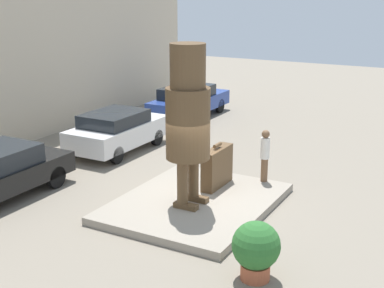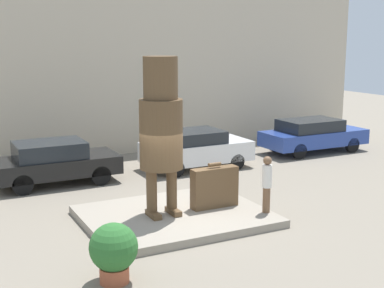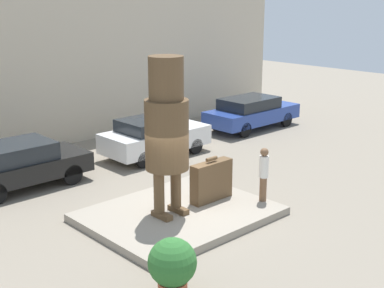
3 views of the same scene
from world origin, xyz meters
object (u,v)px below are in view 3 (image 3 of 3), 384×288
Objects in this scene: giant_suitcase at (211,181)px; parked_car_black at (20,164)px; tourist at (264,172)px; parked_car_white at (155,136)px; statue_figure at (167,125)px; parked_car_blue at (251,112)px; planter_pot at (172,265)px.

giant_suitcase is 0.33× the size of parked_car_black.
tourist is 0.38× the size of parked_car_black.
giant_suitcase is 0.33× the size of parked_car_white.
statue_figure is 3.30m from tourist.
tourist is (2.64, -1.13, -1.63)m from statue_figure.
statue_figure is at bearing -150.92° from parked_car_blue.
parked_car_white is 0.88× the size of parked_car_blue.
parked_car_white is (0.97, 6.12, -0.29)m from tourist.
tourist is at bearing -45.25° from giant_suitcase.
parked_car_black reaches higher than parked_car_blue.
parked_car_white is at bearing 68.30° from giant_suitcase.
parked_car_blue is at bearing 3.09° from parked_car_white.
statue_figure is 2.70× the size of tourist.
statue_figure is at bearing 177.50° from giant_suitcase.
statue_figure reaches higher than parked_car_white.
planter_pot is at bearing -160.37° from tourist.
statue_figure is 3.37× the size of planter_pot.
parked_car_blue is at bearing 0.56° from parked_car_black.
planter_pot is at bearing -145.38° from parked_car_blue.
tourist is 0.38× the size of parked_car_white.
giant_suitcase is 0.87× the size of tourist.
parked_car_black is at bearing 122.04° from giant_suitcase.
planter_pot is (-5.97, -7.91, -0.09)m from parked_car_white.
statue_figure reaches higher than parked_car_blue.
tourist is 1.25× the size of planter_pot.
tourist is at bearing -137.03° from parked_car_blue.
statue_figure reaches higher than parked_car_black.
planter_pot is at bearing -129.01° from statue_figure.
tourist reaches higher than parked_car_white.
parked_car_blue is at bearing 34.62° from planter_pot.
parked_car_black is at bearing 124.49° from tourist.
giant_suitcase reaches higher than planter_pot.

